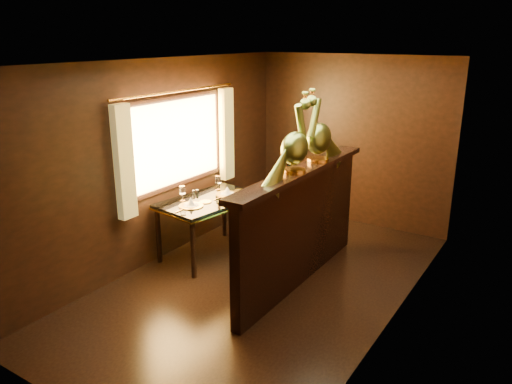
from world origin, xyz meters
TOP-DOWN VIEW (x-y plane):
  - ground at (0.00, 0.00)m, footprint 5.00×5.00m
  - room_shell at (-0.09, 0.02)m, footprint 3.04×5.04m
  - partition at (0.32, 0.30)m, footprint 0.26×2.70m
  - dining_table at (-1.00, 0.32)m, footprint 0.98×1.41m
  - chair_left at (0.02, 0.27)m, footprint 0.49×0.53m
  - chair_right at (-0.35, 1.03)m, footprint 0.60×0.62m
  - peacock_left at (0.33, 0.11)m, footprint 0.26×0.70m
  - peacock_right at (0.33, 0.69)m, footprint 0.27×0.72m

SIDE VIEW (x-z plane):
  - ground at x=0.00m, z-range 0.00..0.00m
  - chair_left at x=0.02m, z-range 0.03..1.36m
  - dining_table at x=-1.00m, z-range 0.21..1.18m
  - partition at x=0.32m, z-range 0.03..1.39m
  - chair_right at x=-0.35m, z-range 0.03..1.42m
  - room_shell at x=-0.09m, z-range 0.32..2.84m
  - peacock_left at x=0.33m, z-range 1.36..2.19m
  - peacock_right at x=0.33m, z-range 1.36..2.21m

